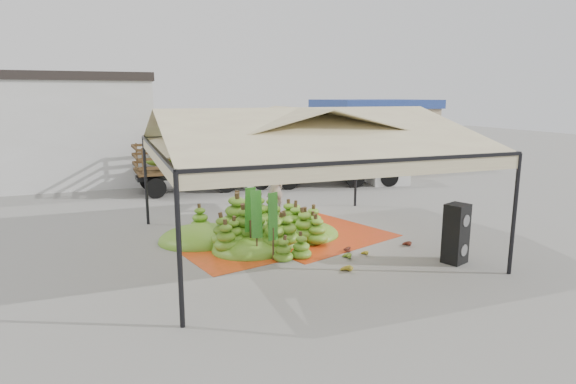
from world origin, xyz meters
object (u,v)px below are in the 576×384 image
object	(u,v)px
truck_left	(214,160)
banana_heap	(255,219)
vendor	(275,187)
speaker_stack	(456,234)
truck_right	(344,156)

from	to	relation	value
truck_left	banana_heap	bearing A→B (deg)	-96.62
banana_heap	vendor	world-z (taller)	vendor
speaker_stack	truck_left	size ratio (longest dim) A/B	0.24
truck_left	truck_right	distance (m)	6.38
truck_left	truck_right	xyz separation A→B (m)	(6.32, -0.89, 0.03)
vendor	truck_right	xyz separation A→B (m)	(5.17, 4.47, 0.45)
vendor	truck_left	bearing A→B (deg)	-84.41
vendor	truck_right	bearing A→B (deg)	-145.66
speaker_stack	truck_left	xyz separation A→B (m)	(-3.80, 12.29, 0.60)
vendor	truck_left	size ratio (longest dim) A/B	0.29
speaker_stack	truck_right	xyz separation A→B (m)	(2.52, 11.40, 0.63)
truck_right	speaker_stack	bearing A→B (deg)	-91.16
vendor	truck_right	size ratio (longest dim) A/B	0.28
banana_heap	truck_right	size ratio (longest dim) A/B	0.82
banana_heap	truck_left	distance (m)	8.39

